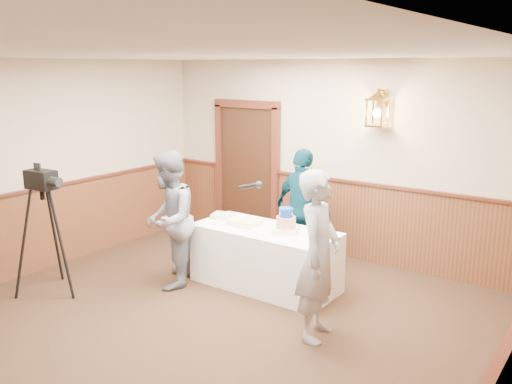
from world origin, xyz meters
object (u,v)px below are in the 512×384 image
tiered_cake (286,223)px  tv_camera_rig (46,239)px  display_table (265,258)px  sheet_cake_yellow (245,222)px  sheet_cake_green (223,216)px  baker (318,256)px  assistant_p (303,209)px  interviewer (169,220)px

tiered_cake → tv_camera_rig: bearing=-143.5°
display_table → sheet_cake_yellow: bearing=-175.1°
display_table → tiered_cake: (0.28, 0.03, 0.49)m
sheet_cake_yellow → sheet_cake_green: sheet_cake_yellow is taller
baker → sheet_cake_green: bearing=53.9°
tiered_cake → baker: baker is taller
baker → tv_camera_rig: 3.33m
assistant_p → sheet_cake_green: bearing=60.6°
assistant_p → tv_camera_rig: (-2.07, -2.50, -0.14)m
tiered_cake → sheet_cake_green: tiered_cake is taller
tiered_cake → tv_camera_rig: 2.88m
sheet_cake_yellow → baker: bearing=-26.8°
baker → assistant_p: baker is taller
display_table → tv_camera_rig: 2.65m
baker → assistant_p: bearing=23.1°
baker → tiered_cake: bearing=35.9°
display_table → baker: (1.16, -0.76, 0.49)m
sheet_cake_yellow → display_table: bearing=4.9°
tiered_cake → sheet_cake_green: 1.00m
assistant_p → tiered_cake: bearing=122.5°
baker → sheet_cake_yellow: bearing=50.9°
display_table → baker: bearing=-33.3°
sheet_cake_yellow → baker: (1.46, -0.74, 0.08)m
display_table → baker: 1.48m
sheet_cake_yellow → sheet_cake_green: (-0.42, 0.09, -0.01)m
tiered_cake → assistant_p: 0.83m
sheet_cake_green → assistant_p: bearing=45.0°
interviewer → assistant_p: bearing=114.6°
sheet_cake_yellow → assistant_p: (0.34, 0.85, 0.03)m
assistant_p → tv_camera_rig: assistant_p is taller
tiered_cake → baker: bearing=-41.8°
sheet_cake_yellow → tv_camera_rig: bearing=-136.3°
display_table → sheet_cake_green: 0.83m
interviewer → tv_camera_rig: (-1.04, -1.02, -0.17)m
interviewer → tv_camera_rig: bearing=-76.3°
assistant_p → baker: bearing=140.9°
tiered_cake → sheet_cake_green: bearing=177.8°
sheet_cake_green → assistant_p: (0.76, 0.76, 0.04)m
display_table → baker: size_ratio=1.04×
interviewer → display_table: bearing=93.0°
sheet_cake_yellow → baker: baker is taller
sheet_cake_yellow → sheet_cake_green: 0.43m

